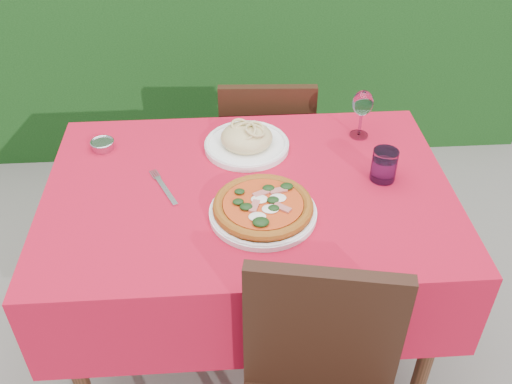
{
  "coord_description": "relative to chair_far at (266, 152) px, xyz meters",
  "views": [
    {
      "loc": [
        -0.07,
        -1.39,
        1.83
      ],
      "look_at": [
        0.02,
        -0.05,
        0.77
      ],
      "focal_mm": 40.0,
      "sensor_mm": 36.0,
      "label": 1
    }
  ],
  "objects": [
    {
      "name": "wine_glass",
      "position": [
        0.3,
        -0.33,
        0.4
      ],
      "size": [
        0.07,
        0.07,
        0.18
      ],
      "color": "silver",
      "rests_on": "dining_table"
    },
    {
      "name": "chair_far",
      "position": [
        0.0,
        0.0,
        0.0
      ],
      "size": [
        0.39,
        0.39,
        0.83
      ],
      "rotation": [
        0.0,
        0.0,
        3.09
      ],
      "color": "black",
      "rests_on": "ground"
    },
    {
      "name": "fork",
      "position": [
        -0.36,
        -0.6,
        0.28
      ],
      "size": [
        0.11,
        0.21,
        0.01
      ],
      "primitive_type": "cube",
      "rotation": [
        0.0,
        0.0,
        0.43
      ],
      "color": "silver",
      "rests_on": "dining_table"
    },
    {
      "name": "ground",
      "position": [
        -0.11,
        -0.6,
        -0.47
      ],
      "size": [
        60.0,
        60.0,
        0.0
      ],
      "primitive_type": "plane",
      "color": "slate",
      "rests_on": "ground"
    },
    {
      "name": "steel_ramekin",
      "position": [
        -0.59,
        -0.35,
        0.29
      ],
      "size": [
        0.07,
        0.07,
        0.03
      ],
      "primitive_type": "cylinder",
      "color": "#B9B9C0",
      "rests_on": "dining_table"
    },
    {
      "name": "pizza_plate",
      "position": [
        -0.07,
        -0.73,
        0.3
      ],
      "size": [
        0.31,
        0.31,
        0.06
      ],
      "rotation": [
        0.0,
        0.0,
        0.03
      ],
      "color": "white",
      "rests_on": "dining_table"
    },
    {
      "name": "water_glass",
      "position": [
        0.32,
        -0.58,
        0.32
      ],
      "size": [
        0.08,
        0.08,
        0.1
      ],
      "color": "white",
      "rests_on": "dining_table"
    },
    {
      "name": "pasta_plate",
      "position": [
        -0.1,
        -0.38,
        0.3
      ],
      "size": [
        0.29,
        0.29,
        0.08
      ],
      "rotation": [
        0.0,
        0.0,
        -0.38
      ],
      "color": "white",
      "rests_on": "dining_table"
    },
    {
      "name": "dining_table",
      "position": [
        -0.11,
        -0.6,
        0.12
      ],
      "size": [
        1.26,
        0.86,
        0.75
      ],
      "color": "#4C2818",
      "rests_on": "ground"
    }
  ]
}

